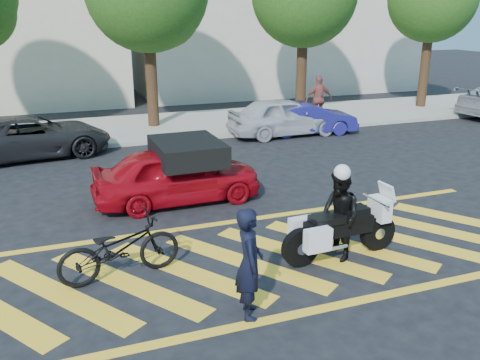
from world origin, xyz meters
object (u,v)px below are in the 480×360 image
object	(u,v)px
bicycle	(120,248)
officer_moto	(339,216)
parked_mid_left	(33,137)
police_motorcycle	(339,229)
parked_right	(309,119)
red_convertible	(177,175)
parked_mid_right	(284,116)
officer_bike	(249,263)

from	to	relation	value
bicycle	officer_moto	xyz separation A→B (m)	(3.96, -0.65, 0.29)
officer_moto	parked_mid_left	world-z (taller)	officer_moto
police_motorcycle	parked_right	size ratio (longest dim) A/B	0.68
police_motorcycle	red_convertible	size ratio (longest dim) A/B	0.61
red_convertible	parked_mid_left	bearing A→B (deg)	29.90
parked_mid_right	officer_moto	bearing A→B (deg)	159.54
officer_moto	police_motorcycle	bearing A→B (deg)	79.15
red_convertible	parked_mid_right	size ratio (longest dim) A/B	0.95
officer_bike	parked_mid_left	xyz separation A→B (m)	(-3.26, 10.85, -0.22)
officer_bike	police_motorcycle	distance (m)	2.60
officer_bike	parked_right	world-z (taller)	officer_bike
bicycle	parked_right	bearing A→B (deg)	-51.35
parked_mid_left	bicycle	bearing A→B (deg)	-177.37
red_convertible	parked_mid_right	bearing A→B (deg)	-45.39
officer_bike	police_motorcycle	size ratio (longest dim) A/B	0.72
parked_mid_right	parked_right	xyz separation A→B (m)	(0.98, -0.12, -0.13)
police_motorcycle	officer_moto	world-z (taller)	officer_moto
parked_right	parked_mid_left	bearing A→B (deg)	95.95
bicycle	parked_right	distance (m)	12.11
police_motorcycle	red_convertible	xyz separation A→B (m)	(-2.16, 4.01, 0.10)
officer_moto	parked_right	xyz separation A→B (m)	(4.30, 9.50, -0.26)
bicycle	red_convertible	distance (m)	3.83
officer_moto	parked_mid_left	size ratio (longest dim) A/B	0.36
bicycle	parked_right	size ratio (longest dim) A/B	0.59
parked_mid_right	parked_right	bearing A→B (deg)	-98.61
parked_mid_left	parked_mid_right	bearing A→B (deg)	-97.26
parked_mid_left	police_motorcycle	bearing A→B (deg)	-157.34
officer_bike	officer_moto	bearing A→B (deg)	-48.16
police_motorcycle	parked_right	bearing A→B (deg)	62.55
police_motorcycle	parked_right	world-z (taller)	parked_right
officer_moto	parked_mid_right	bearing A→B (deg)	157.77
officer_moto	parked_right	bearing A→B (deg)	152.46
police_motorcycle	parked_mid_right	distance (m)	10.18
officer_bike	parked_mid_right	bearing A→B (deg)	-13.76
bicycle	parked_mid_left	world-z (taller)	parked_mid_left
officer_moto	parked_right	size ratio (longest dim) A/B	0.47
officer_moto	red_convertible	distance (m)	4.55
bicycle	officer_moto	world-z (taller)	officer_moto
parked_right	police_motorcycle	bearing A→B (deg)	162.43
officer_moto	parked_mid_left	distance (m)	11.10
parked_mid_right	parked_right	world-z (taller)	parked_mid_right
officer_moto	red_convertible	size ratio (longest dim) A/B	0.42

